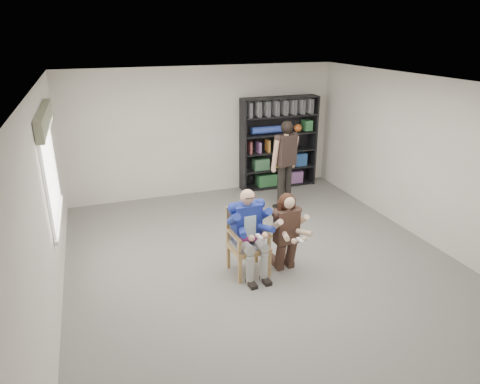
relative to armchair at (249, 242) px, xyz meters
name	(u,v)px	position (x,y,z in m)	size (l,w,h in m)	color
room_shell	(266,182)	(0.32, 0.11, 0.88)	(6.00, 7.00, 2.80)	silver
floor	(264,265)	(0.32, 0.11, -0.52)	(6.00, 7.00, 0.01)	slate
window_left	(52,168)	(-2.63, 1.11, 1.11)	(0.16, 2.00, 1.75)	white
armchair	(249,242)	(0.00, 0.00, 0.00)	(0.60, 0.58, 1.04)	#9C6D41
seated_man	(249,232)	(0.00, 0.00, 0.16)	(0.58, 0.81, 1.36)	navy
kneeling_woman	(287,233)	(0.58, -0.12, 0.10)	(0.52, 0.83, 1.24)	#3A221F
bookshelf	(279,143)	(2.02, 3.39, 0.53)	(1.80, 0.38, 2.10)	black
standing_man	(285,167)	(1.56, 2.06, 0.40)	(0.57, 0.32, 1.84)	black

